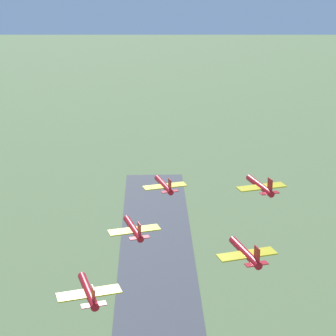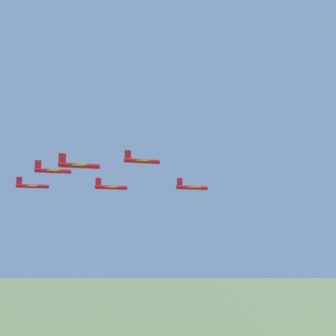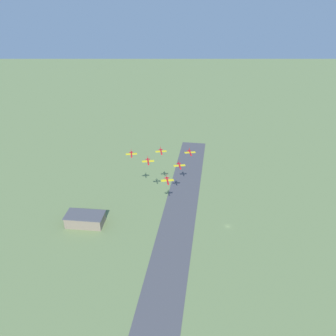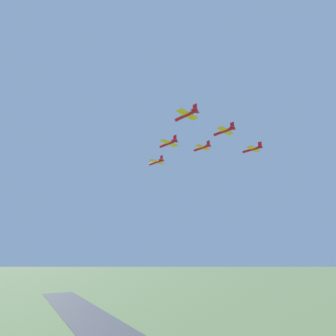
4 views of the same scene
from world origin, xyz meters
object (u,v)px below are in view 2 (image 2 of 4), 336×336
jet_4 (52,171)px  jet_1 (110,187)px  jet_5 (77,165)px  jet_2 (141,161)px  jet_3 (31,186)px  jet_0 (191,187)px

jet_4 → jet_1: bearing=120.5°
jet_1 → jet_4: size_ratio=1.00×
jet_5 → jet_2: bearing=120.5°
jet_2 → jet_4: (6.24, 20.28, -2.08)m
jet_1 → jet_2: size_ratio=1.00×
jet_1 → jet_3: 21.22m
jet_0 → jet_1: jet_1 is taller
jet_1 → jet_4: (-14.69, 15.30, 2.68)m
jet_0 → jet_4: jet_4 is taller
jet_0 → jet_2: (-14.69, 15.30, 4.97)m
jet_0 → jet_4: 36.68m
jet_5 → jet_3: bearing=180.0°
jet_1 → jet_3: (6.24, 20.28, 0.50)m
jet_1 → jet_2: (-20.93, -4.97, 4.76)m
jet_0 → jet_1: 21.21m
jet_0 → jet_5: (-29.38, 30.60, 2.10)m
jet_2 → jet_4: bearing=-120.5°
jet_3 → jet_4: jet_4 is taller
jet_1 → jet_5: bearing=-29.5°
jet_0 → jet_2: bearing=-59.5°
jet_0 → jet_1: size_ratio=1.00×
jet_3 → jet_5: (-41.86, -9.95, 1.39)m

